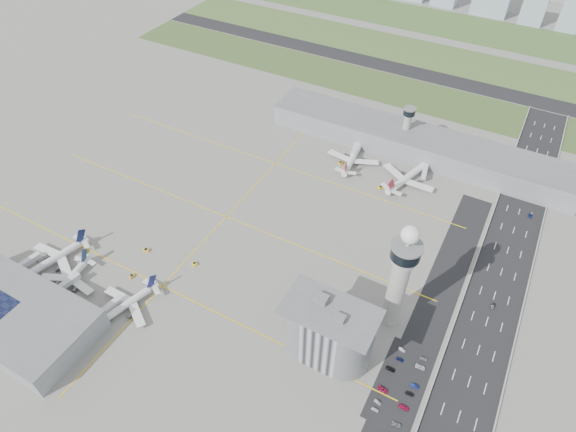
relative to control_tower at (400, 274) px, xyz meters
The scene contains 52 objects.
ground 80.47m from the control_tower, behind, with size 1000.00×1000.00×0.00m, color gray.
grass_strip_0 238.28m from the control_tower, 112.98° to the left, with size 480.00×50.00×0.08m, color #3E5528.
grass_strip_1 308.14m from the control_tower, 107.49° to the left, with size 480.00×60.00×0.08m, color #405E2C.
grass_strip_2 384.80m from the control_tower, 103.89° to the left, with size 480.00×70.00×0.08m, color #415E2C.
runway 272.40m from the control_tower, 109.91° to the left, with size 480.00×22.00×0.10m, color black.
highway 56.01m from the control_tower, 10.54° to the right, with size 28.00×500.00×0.10m, color black.
barrier_left 45.73m from the control_tower, 15.42° to the right, with size 0.60×500.00×1.20m, color #9E9E99.
barrier_right 67.08m from the control_tower, ahead, with size 0.60×500.00×1.20m, color #9E9E99.
landside_road 43.28m from the control_tower, 45.00° to the right, with size 18.00×260.00×0.08m, color black.
parking_lot 48.79m from the control_tower, 61.93° to the right, with size 20.00×44.00×0.10m, color black.
taxiway_line_h_0 123.35m from the control_tower, 161.26° to the right, with size 260.00×0.60×0.01m, color yellow.
taxiway_line_h_1 119.40m from the control_tower, 168.89° to the left, with size 260.00×0.60×0.01m, color yellow.
taxiway_line_h_2 143.16m from the control_tower, 143.79° to the left, with size 260.00×0.60×0.01m, color yellow.
taxiway_line_v 119.40m from the control_tower, 168.89° to the left, with size 0.60×260.00×0.01m, color yellow.
control_tower is the anchor object (origin of this frame).
secondary_tower 148.97m from the control_tower, 106.48° to the left, with size 8.60×8.60×31.90m.
admin_building 41.10m from the control_tower, 123.70° to the right, with size 42.00×24.00×33.50m.
terminal_pier 146.15m from the control_tower, 102.88° to the left, with size 210.00×32.00×15.80m.
near_terminal 185.86m from the control_tower, 150.65° to the right, with size 84.00×42.00×13.00m.
airplane_near_a 184.51m from the control_tower, 162.65° to the right, with size 42.11×35.80×11.79m, color white, non-canonical shape.
airplane_near_b 169.91m from the control_tower, 158.17° to the right, with size 38.14×32.42×10.68m, color white, non-canonical shape.
airplane_near_c 135.48m from the control_tower, 153.75° to the right, with size 38.91×33.07×10.89m, color white, non-canonical shape.
airplane_far_a 132.44m from the control_tower, 121.11° to the left, with size 42.63×36.23×11.94m, color white, non-canonical shape.
airplane_far_b 114.67m from the control_tower, 103.84° to the left, with size 45.16×38.39×12.65m, color white, non-canonical shape.
jet_bridge_near_0 200.06m from the control_tower, 159.55° to the right, with size 14.00×3.00×5.70m, color silver, non-canonical shape.
jet_bridge_near_1 172.69m from the control_tower, 156.00° to the right, with size 14.00×3.00×5.70m, color silver, non-canonical shape.
jet_bridge_near_2 146.36m from the control_tower, 151.10° to the right, with size 14.00×3.00×5.70m, color silver, non-canonical shape.
jet_bridge_far_0 145.99m from the control_tower, 119.45° to the left, with size 14.00×3.00×5.70m, color silver, non-canonical shape.
jet_bridge_far_1 129.66m from the control_tower, 99.16° to the left, with size 14.00×3.00×5.70m, color silver, non-canonical shape.
tug_0 173.76m from the control_tower, 166.51° to the right, with size 1.91×2.77×1.61m, color orange, non-canonical shape.
tug_1 140.78m from the control_tower, 162.56° to the right, with size 1.96×2.85×1.65m, color gold, non-canonical shape.
tug_2 142.07m from the control_tower, behind, with size 2.15×3.12×1.81m, color yellow, non-canonical shape.
tug_3 112.73m from the control_tower, behind, with size 1.97×2.86×1.66m, color yellow, non-canonical shape.
tug_4 130.79m from the control_tower, 125.22° to the left, with size 2.09×3.04×1.77m, color orange, non-canonical shape.
tug_5 105.81m from the control_tower, 113.24° to the left, with size 2.10×3.05×1.77m, color #E6B50B, non-canonical shape.
car_lot_0 58.88m from the control_tower, 77.03° to the right, with size 1.32×3.27×1.12m, color silver.
car_lot_1 56.01m from the control_tower, 76.19° to the right, with size 1.15×3.31×1.09m, color #A6A8A9.
car_lot_2 51.21m from the control_tower, 74.02° to the right, with size 2.15×4.66×1.30m, color #A8133F.
car_lot_3 44.00m from the control_tower, 68.52° to the right, with size 1.74×4.27×1.24m, color black.
car_lot_4 41.08m from the control_tower, 57.02° to the right, with size 1.38×3.42×1.17m, color #0E184C.
car_lot_5 38.72m from the control_tower, 50.11° to the right, with size 1.18×3.39×1.12m, color white.
car_lot_6 62.83m from the control_tower, 66.44° to the right, with size 1.85×4.02×1.12m, color gray.
car_lot_7 56.63m from the control_tower, 61.88° to the right, with size 1.81×4.45×1.29m, color #A90D35.
car_lot_8 52.02m from the control_tower, 56.66° to the right, with size 1.50×3.72×1.27m, color black.
car_lot_9 49.68m from the control_tower, 51.78° to the right, with size 1.36×3.91×1.29m, color navy.
car_lot_10 44.44m from the control_tower, 39.81° to the right, with size 2.10×4.56×1.27m, color silver.
car_lot_11 42.77m from the control_tower, 31.39° to the right, with size 1.54×3.79×1.10m, color gray.
car_hw_1 64.26m from the control_tower, 36.65° to the left, with size 1.34×3.85×1.27m, color black.
car_hw_2 126.21m from the control_tower, 65.98° to the left, with size 1.93×4.18×1.16m, color navy.
car_hw_4 179.45m from the control_tower, 78.25° to the left, with size 1.31×3.24×1.11m, color #9095A0.
skyline_bldg_10 416.22m from the control_tower, 89.82° to the left, with size 23.01×18.41×27.75m, color #9EADC1.
skyline_bldg_11 417.21m from the control_tower, 85.01° to the left, with size 20.22×16.18×38.97m, color #9EADC1.
Camera 1 is at (93.62, -135.57, 202.38)m, focal length 30.00 mm.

